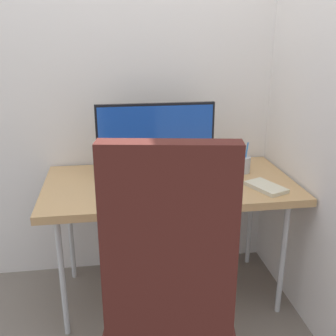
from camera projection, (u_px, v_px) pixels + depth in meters
ground_plane at (169, 292)px, 2.37m from camera, size 8.00×8.00×0.00m
wall_back at (159, 43)px, 2.26m from camera, size 2.53×0.04×2.80m
wall_side_right at (323, 46)px, 1.85m from camera, size 0.04×1.90×2.80m
desk at (169, 188)px, 2.15m from camera, size 1.32×0.69×0.71m
office_chair at (170, 291)px, 1.41m from camera, size 0.56×0.60×1.18m
monitor at (156, 137)px, 2.14m from camera, size 0.63×0.15×0.40m
keyboard at (170, 193)px, 1.95m from camera, size 0.46×0.15×0.03m
mouse at (233, 186)px, 2.03m from camera, size 0.08×0.10×0.03m
pen_holder at (242, 164)px, 2.26m from camera, size 0.09×0.09×0.18m
notebook at (266, 187)px, 2.03m from camera, size 0.19×0.24×0.02m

